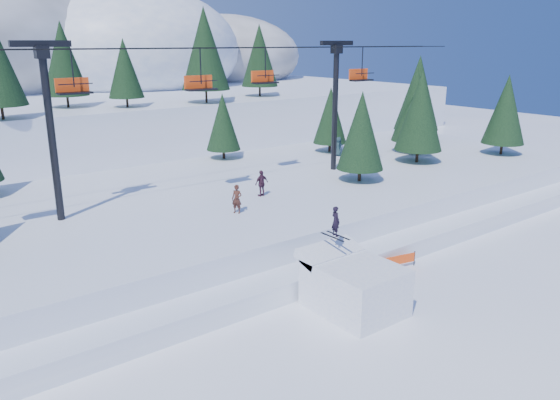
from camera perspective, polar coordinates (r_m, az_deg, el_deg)
ground at (r=25.94m, az=11.43°, el=-13.46°), size 160.00×160.00×0.00m
mid_shelf at (r=38.59m, az=-8.80°, el=-1.24°), size 70.00×22.00×2.50m
berm at (r=30.91m, az=0.28°, el=-6.93°), size 70.00×6.00×1.10m
jump_kicker at (r=27.15m, az=7.65°, el=-8.79°), size 3.52×4.80×4.93m
chairlift at (r=37.27m, az=-8.74°, el=10.83°), size 47.06×3.21×10.28m
conifer_stand at (r=39.17m, az=-5.77°, el=7.69°), size 63.96×17.58×8.95m
distant_skiers at (r=37.47m, az=-6.05°, el=1.71°), size 34.85×9.94×1.81m
banner_near at (r=32.34m, az=11.94°, el=-6.24°), size 2.80×0.62×0.90m
banner_far at (r=35.58m, az=14.98°, el=-4.35°), size 2.72×0.93×0.90m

